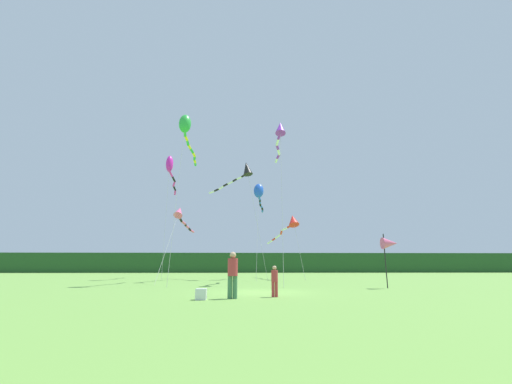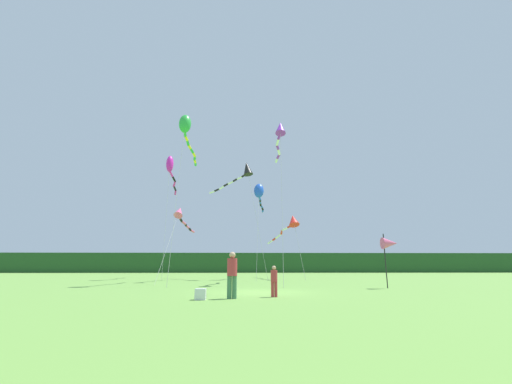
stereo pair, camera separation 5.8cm
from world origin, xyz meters
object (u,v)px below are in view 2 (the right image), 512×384
object	(u,v)px
banner_flag_pole	(390,244)
kite_rainbow	(181,215)
kite_red	(291,223)
kite_green	(186,128)
cooler_box	(201,294)
kite_black	(244,171)
person_adult	(232,272)
kite_purple	(280,132)
kite_magenta	(171,168)
kite_blue	(259,193)
person_child	(274,279)

from	to	relation	value
banner_flag_pole	kite_rainbow	size ratio (longest dim) A/B	0.34
banner_flag_pole	kite_red	distance (m)	13.51
kite_green	cooler_box	bearing A→B (deg)	-74.37
kite_black	person_adult	bearing A→B (deg)	-91.03
cooler_box	kite_green	distance (m)	15.94
kite_black	kite_purple	world-z (taller)	kite_purple
banner_flag_pole	kite_magenta	distance (m)	22.85
kite_black	kite_green	world-z (taller)	kite_green
kite_rainbow	kite_green	bearing A→B (deg)	-78.16
kite_blue	kite_red	distance (m)	4.39
person_child	kite_purple	distance (m)	14.91
banner_flag_pole	kite_magenta	size ratio (longest dim) A/B	0.25
person_child	banner_flag_pole	world-z (taller)	banner_flag_pole
person_adult	cooler_box	distance (m)	1.49
person_adult	kite_black	xyz separation A→B (m)	(0.33, 18.59, 9.69)
person_child	kite_purple	bearing A→B (deg)	81.78
cooler_box	banner_flag_pole	size ratio (longest dim) A/B	0.13
kite_rainbow	banner_flag_pole	bearing A→B (deg)	-30.97
person_child	kite_black	bearing A→B (deg)	94.53
person_adult	kite_rainbow	bearing A→B (deg)	109.35
kite_green	kite_purple	world-z (taller)	kite_green
person_adult	banner_flag_pole	bearing A→B (deg)	32.42
banner_flag_pole	kite_purple	bearing A→B (deg)	140.02
person_adult	kite_green	size ratio (longest dim) A/B	0.14
kite_black	kite_magenta	distance (m)	7.67
kite_blue	kite_rainbow	xyz separation A→B (m)	(-6.86, -4.41, -3.00)
kite_green	kite_red	xyz separation A→B (m)	(9.11, 8.06, -6.34)
kite_red	kite_blue	bearing A→B (deg)	173.89
kite_black	kite_purple	distance (m)	8.43
person_adult	kite_green	distance (m)	15.38
person_adult	kite_red	world-z (taller)	kite_red
cooler_box	kite_purple	bearing A→B (deg)	68.37
person_child	kite_green	size ratio (longest dim) A/B	0.10
kite_blue	kite_green	bearing A→B (deg)	-125.66
person_child	kite_magenta	world-z (taller)	kite_magenta
person_adult	person_child	distance (m)	1.90
banner_flag_pole	kite_blue	distance (m)	15.91
kite_purple	kite_green	bearing A→B (deg)	-176.44
kite_red	kite_purple	xyz separation A→B (m)	(-1.74, -7.60, 6.27)
banner_flag_pole	kite_blue	bearing A→B (deg)	119.36
kite_black	kite_rainbow	bearing A→B (deg)	-140.80
kite_green	kite_black	bearing A→B (deg)	61.62
person_adult	kite_magenta	distance (m)	22.88
banner_flag_pole	kite_green	xyz separation A→B (m)	(-13.26, 4.48, 9.16)
kite_magenta	kite_blue	size ratio (longest dim) A/B	1.30
kite_magenta	kite_blue	xyz separation A→B (m)	(9.15, -0.52, -2.68)
kite_blue	kite_rainbow	size ratio (longest dim) A/B	1.01
cooler_box	kite_rainbow	bearing A→B (deg)	104.61
person_adult	kite_blue	size ratio (longest dim) A/B	0.19
person_child	kite_magenta	xyz separation A→B (m)	(-9.05, 18.52, 10.43)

